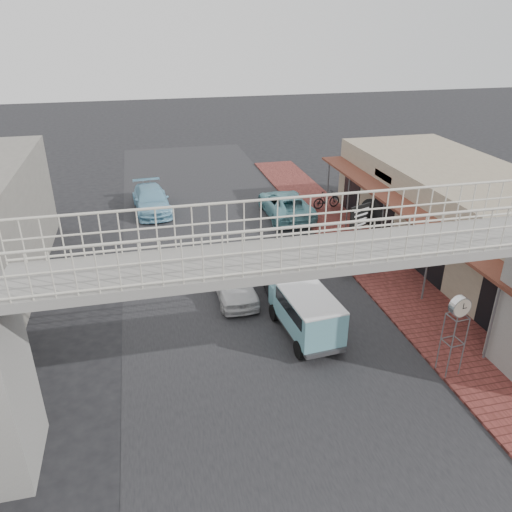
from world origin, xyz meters
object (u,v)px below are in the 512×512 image
angkot_far (151,200)px  motorcycle_near (360,264)px  angkot_van (306,309)px  arrow_sign (374,212)px  street_clock (459,310)px  dark_sedan (282,275)px  motorcycle_far (327,200)px  white_hatchback (233,282)px  angkot_curb (286,204)px

angkot_far → motorcycle_near: bearing=-55.3°
angkot_van → arrow_sign: size_ratio=1.10×
angkot_far → street_clock: bearing=-68.1°
angkot_van → street_clock: (3.79, -3.12, 1.30)m
dark_sedan → motorcycle_far: (5.30, 8.89, -0.12)m
white_hatchback → street_clock: (5.80, -6.50, 1.76)m
angkot_curb → angkot_van: 12.09m
angkot_far → angkot_van: angkot_van is taller
motorcycle_near → street_clock: bearing=-179.3°
white_hatchback → motorcycle_near: size_ratio=1.98×
motorcycle_near → street_clock: street_clock is taller
angkot_far → motorcycle_near: size_ratio=2.50×
dark_sedan → motorcycle_near: bearing=9.1°
angkot_far → arrow_sign: arrow_sign is taller
angkot_van → motorcycle_near: angkot_van is taller
angkot_curb → angkot_far: size_ratio=1.07×
white_hatchback → angkot_curb: 9.62m
angkot_curb → arrow_sign: 7.96m
dark_sedan → arrow_sign: (4.38, 0.94, 2.06)m
motorcycle_near → street_clock: size_ratio=0.69×
motorcycle_near → motorcycle_far: (1.59, 8.49, 0.02)m
angkot_far → angkot_van: bearing=-75.8°
white_hatchback → angkot_curb: size_ratio=0.74×
white_hatchback → motorcycle_near: 5.81m
street_clock → angkot_far: bearing=110.4°
dark_sedan → motorcycle_far: dark_sedan is taller
white_hatchback → angkot_curb: (4.70, 8.40, 0.07)m
angkot_curb → motorcycle_near: angkot_curb is taller
white_hatchback → arrow_sign: 6.88m
angkot_curb → arrow_sign: size_ratio=1.54×
dark_sedan → arrow_sign: size_ratio=1.35×
white_hatchback → angkot_van: bearing=-60.2°
angkot_curb → street_clock: (1.10, -14.90, 1.69)m
white_hatchback → angkot_van: size_ratio=1.03×
motorcycle_near → angkot_van: bearing=135.6°
motorcycle_near → motorcycle_far: bearing=-9.9°
white_hatchback → motorcycle_near: bearing=3.0°
white_hatchback → dark_sedan: dark_sedan is taller
angkot_far → motorcycle_far: size_ratio=2.74×
dark_sedan → angkot_van: bearing=-88.6°
angkot_van → arrow_sign: (4.46, 4.31, 1.70)m
motorcycle_near → arrow_sign: 2.36m
dark_sedan → angkot_van: (-0.08, -3.36, 0.36)m
angkot_curb → motorcycle_near: (1.10, -8.01, -0.11)m
dark_sedan → motorcycle_near: size_ratio=2.35×
white_hatchback → angkot_curb: bearing=59.9°
white_hatchback → dark_sedan: size_ratio=0.84×
arrow_sign → angkot_far: bearing=108.9°
dark_sedan → angkot_far: (-4.92, 11.03, -0.05)m
dark_sedan → angkot_curb: dark_sedan is taller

